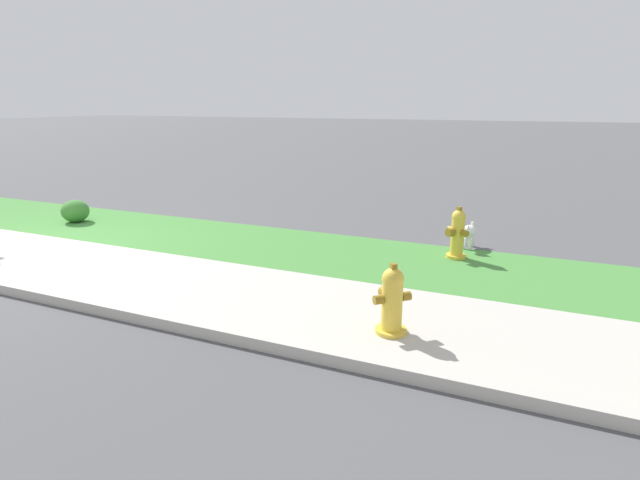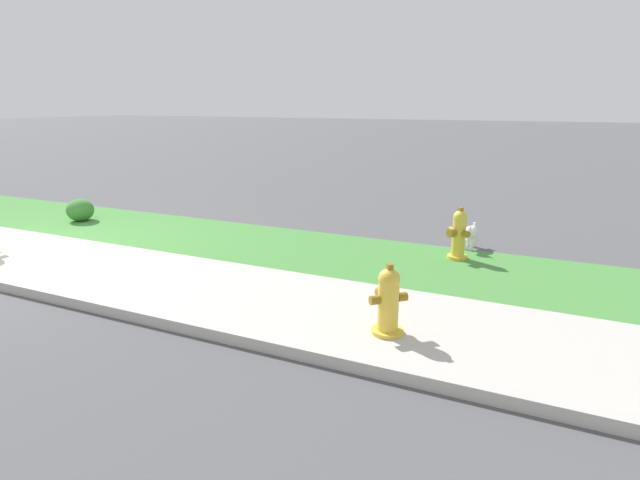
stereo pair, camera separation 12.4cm
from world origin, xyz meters
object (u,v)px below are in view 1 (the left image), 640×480
at_px(fire_hydrant_far_end, 457,234).
at_px(fire_hydrant_mid_block, 392,300).
at_px(small_white_dog, 468,232).
at_px(shrub_bush_near_lamp, 75,211).

relative_size(fire_hydrant_far_end, fire_hydrant_mid_block, 1.05).
bearing_deg(small_white_dog, fire_hydrant_mid_block, 2.03).
xyz_separation_m(fire_hydrant_mid_block, small_white_dog, (0.29, 3.37, -0.09)).
height_order(fire_hydrant_mid_block, shrub_bush_near_lamp, fire_hydrant_mid_block).
bearing_deg(fire_hydrant_far_end, shrub_bush_near_lamp, 41.81).
distance_m(fire_hydrant_far_end, fire_hydrant_mid_block, 2.79).
xyz_separation_m(fire_hydrant_far_end, small_white_dog, (0.08, 0.58, -0.11)).
bearing_deg(fire_hydrant_mid_block, shrub_bush_near_lamp, 120.11).
xyz_separation_m(fire_hydrant_far_end, shrub_bush_near_lamp, (-7.01, -0.57, -0.16)).
bearing_deg(fire_hydrant_mid_block, fire_hydrant_far_end, 44.00).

